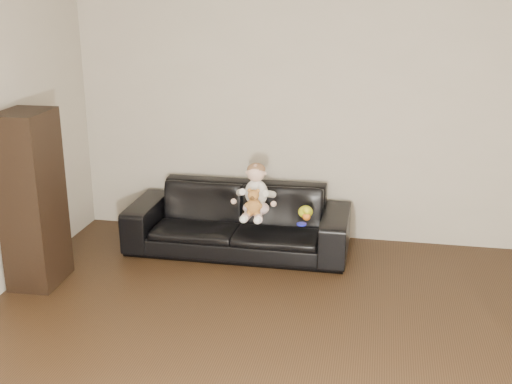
% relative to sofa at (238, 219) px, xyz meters
% --- Properties ---
extents(wall_back, '(5.00, 0.00, 5.00)m').
position_rel_sofa_xyz_m(wall_back, '(0.80, 0.50, 1.00)').
color(wall_back, '#B4AB97').
rests_on(wall_back, ground).
extents(sofa, '(2.07, 0.81, 0.60)m').
position_rel_sofa_xyz_m(sofa, '(0.00, 0.00, 0.00)').
color(sofa, black).
rests_on(sofa, floor).
extents(cabinet, '(0.38, 0.52, 1.46)m').
position_rel_sofa_xyz_m(cabinet, '(-1.50, -1.00, 0.43)').
color(cabinet, black).
rests_on(cabinet, floor).
extents(shelf_item, '(0.19, 0.26, 0.28)m').
position_rel_sofa_xyz_m(shelf_item, '(-1.48, -1.00, 0.76)').
color(shelf_item, silver).
rests_on(shelf_item, cabinet).
extents(baby, '(0.33, 0.41, 0.49)m').
position_rel_sofa_xyz_m(baby, '(0.19, -0.11, 0.31)').
color(baby, '#F8D1D1').
rests_on(baby, sofa).
extents(teddy_bear, '(0.13, 0.14, 0.24)m').
position_rel_sofa_xyz_m(teddy_bear, '(0.20, -0.26, 0.27)').
color(teddy_bear, '#AE7131').
rests_on(teddy_bear, sofa).
extents(toy_green, '(0.17, 0.19, 0.11)m').
position_rel_sofa_xyz_m(toy_green, '(0.64, -0.09, 0.15)').
color(toy_green, '#C9D118').
rests_on(toy_green, sofa).
extents(toy_rattle, '(0.08, 0.08, 0.07)m').
position_rel_sofa_xyz_m(toy_rattle, '(0.66, -0.16, 0.13)').
color(toy_rattle, orange).
rests_on(toy_rattle, sofa).
extents(toy_blue_disc, '(0.10, 0.10, 0.01)m').
position_rel_sofa_xyz_m(toy_blue_disc, '(0.63, -0.28, 0.10)').
color(toy_blue_disc, '#191FCC').
rests_on(toy_blue_disc, sofa).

